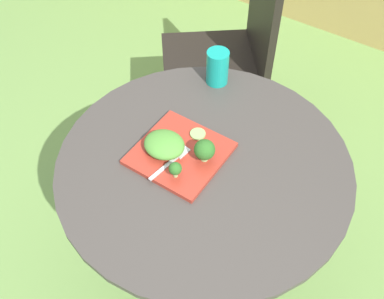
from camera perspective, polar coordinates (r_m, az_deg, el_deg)
name	(u,v)px	position (r m, az deg, el deg)	size (l,w,h in m)	color
ground_plane	(201,275)	(1.94, 1.06, -15.22)	(12.00, 12.00, 0.00)	#70994C
patio_table	(202,215)	(1.55, 1.30, -8.07)	(0.85, 0.85, 0.73)	#423D38
patio_chair	(234,45)	(2.06, 5.20, 12.70)	(0.62, 0.62, 0.90)	black
salad_plate	(180,153)	(1.33, -1.50, -0.47)	(0.25, 0.25, 0.01)	#AD3323
drinking_glass	(217,69)	(1.53, 3.15, 9.92)	(0.07, 0.07, 0.12)	#149989
fork	(173,160)	(1.30, -2.36, -1.33)	(0.04, 0.15, 0.00)	silver
lettuce_mound	(164,144)	(1.32, -3.44, 0.62)	(0.12, 0.11, 0.05)	#519338
broccoli_floret_0	(205,149)	(1.28, 1.65, 0.02)	(0.06, 0.06, 0.07)	#99B770
broccoli_floret_1	(175,169)	(1.25, -2.08, -2.40)	(0.04, 0.04, 0.05)	#99B770
cucumber_slice_0	(198,134)	(1.37, 0.72, 1.94)	(0.05, 0.05, 0.01)	#8EB766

